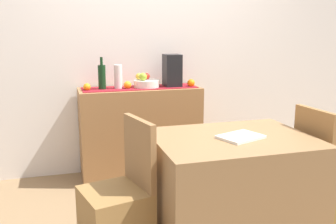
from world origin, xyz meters
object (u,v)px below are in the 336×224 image
object	(u,v)px
fruit_bowl	(147,84)
ceramic_vase	(118,77)
chair_by_corner	(327,189)
coffee_maker	(172,71)
chair_near_window	(118,216)
wine_bottle	(102,77)
open_book	(241,137)
sideboard_console	(141,132)
dining_table	(231,188)

from	to	relation	value
fruit_bowl	ceramic_vase	bearing A→B (deg)	180.00
chair_by_corner	coffee_maker	bearing A→B (deg)	121.60
fruit_bowl	chair_near_window	world-z (taller)	fruit_bowl
wine_bottle	chair_by_corner	bearing A→B (deg)	-41.54
open_book	chair_by_corner	bearing A→B (deg)	-17.31
sideboard_console	coffee_maker	size ratio (longest dim) A/B	3.69
ceramic_vase	dining_table	world-z (taller)	ceramic_vase
ceramic_vase	chair_near_window	xyz separation A→B (m)	(-0.24, -1.34, -0.74)
chair_near_window	dining_table	bearing A→B (deg)	-0.28
sideboard_console	ceramic_vase	bearing A→B (deg)	180.00
coffee_maker	open_book	xyz separation A→B (m)	(0.07, -1.39, -0.31)
coffee_maker	chair_by_corner	bearing A→B (deg)	-58.40
dining_table	chair_near_window	world-z (taller)	chair_near_window
open_book	ceramic_vase	bearing A→B (deg)	93.33
fruit_bowl	dining_table	bearing A→B (deg)	-77.88
open_book	chair_near_window	world-z (taller)	chair_near_window
dining_table	chair_by_corner	distance (m)	0.81
wine_bottle	chair_by_corner	size ratio (longest dim) A/B	0.34
fruit_bowl	coffee_maker	xyz separation A→B (m)	(0.26, 0.00, 0.12)
sideboard_console	coffee_maker	world-z (taller)	coffee_maker
ceramic_vase	open_book	size ratio (longest dim) A/B	0.82
sideboard_console	coffee_maker	xyz separation A→B (m)	(0.33, 0.00, 0.61)
dining_table	chair_near_window	xyz separation A→B (m)	(-0.80, 0.00, -0.10)
wine_bottle	open_book	world-z (taller)	wine_bottle
open_book	chair_near_window	bearing A→B (deg)	156.84
coffee_maker	dining_table	bearing A→B (deg)	-88.80
ceramic_vase	coffee_maker	bearing A→B (deg)	0.00
fruit_bowl	chair_near_window	xyz separation A→B (m)	(-0.51, -1.34, -0.67)
coffee_maker	chair_near_window	world-z (taller)	coffee_maker
open_book	chair_by_corner	distance (m)	0.91
dining_table	chair_by_corner	world-z (taller)	chair_by_corner
dining_table	ceramic_vase	bearing A→B (deg)	112.81
chair_near_window	chair_by_corner	distance (m)	1.60
wine_bottle	ceramic_vase	world-z (taller)	wine_bottle
chair_by_corner	chair_near_window	bearing A→B (deg)	179.82
sideboard_console	open_book	distance (m)	1.47
dining_table	open_book	bearing A→B (deg)	-47.07
dining_table	chair_by_corner	bearing A→B (deg)	-0.09
fruit_bowl	ceramic_vase	xyz separation A→B (m)	(-0.28, 0.00, 0.07)
wine_bottle	dining_table	distance (m)	1.66
coffee_maker	ceramic_vase	xyz separation A→B (m)	(-0.54, 0.00, -0.04)
sideboard_console	fruit_bowl	size ratio (longest dim) A/B	4.76
wine_bottle	coffee_maker	size ratio (longest dim) A/B	0.96
dining_table	open_book	size ratio (longest dim) A/B	3.84
wine_bottle	sideboard_console	bearing A→B (deg)	-0.00
ceramic_vase	open_book	bearing A→B (deg)	-66.48
open_book	wine_bottle	bearing A→B (deg)	98.46
coffee_maker	fruit_bowl	bearing A→B (deg)	180.00
fruit_bowl	dining_table	xyz separation A→B (m)	(0.29, -1.35, -0.57)
sideboard_console	chair_near_window	size ratio (longest dim) A/B	1.31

